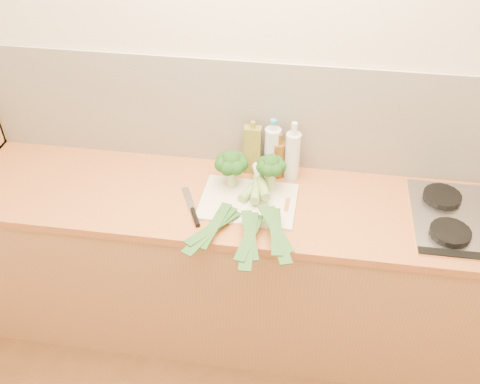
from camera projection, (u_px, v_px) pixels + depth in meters
The scene contains 13 objects.
room_shell at pixel (257, 116), 2.49m from camera, with size 3.50×3.50×3.50m.
counter at pixel (247, 267), 2.72m from camera, with size 3.20×0.62×0.90m.
chopping_board at pixel (248, 201), 2.41m from camera, with size 0.43×0.32×0.01m, color silver.
broccoli_left at pixel (231, 163), 2.42m from camera, with size 0.15×0.15×0.19m.
broccoli_right at pixel (271, 166), 2.40m from camera, with size 0.13×0.14×0.19m.
leek_front at pixel (240, 200), 2.37m from camera, with size 0.31×0.62×0.04m.
leek_mid at pixel (255, 200), 2.35m from camera, with size 0.11×0.69×0.04m.
leek_back at pixel (267, 199), 2.32m from camera, with size 0.24×0.63×0.04m.
chefs_knife at pixel (193, 213), 2.35m from camera, with size 0.15×0.27×0.02m.
oil_tin at pixel (252, 149), 2.53m from camera, with size 0.08×0.05×0.28m.
glass_bottle at pixel (292, 156), 2.48m from camera, with size 0.07×0.07×0.31m.
amber_bottle at pixel (279, 159), 2.52m from camera, with size 0.06×0.06×0.23m.
water_bottle at pixel (272, 153), 2.52m from camera, with size 0.08×0.08×0.28m.
Camera 1 is at (0.24, -0.66, 2.46)m, focal length 40.00 mm.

